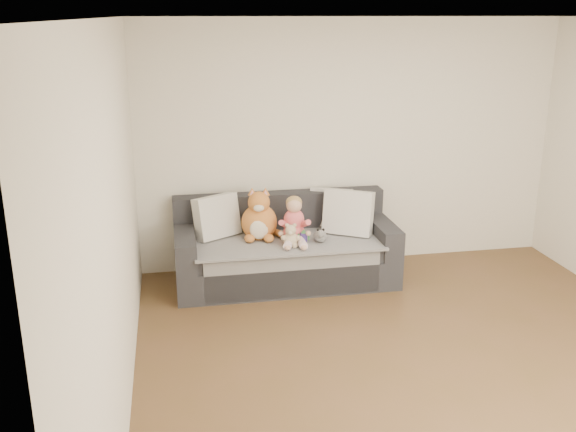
# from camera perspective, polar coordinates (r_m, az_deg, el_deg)

# --- Properties ---
(room_shell) EXTENTS (5.00, 5.00, 5.00)m
(room_shell) POSITION_cam_1_polar(r_m,az_deg,el_deg) (4.94, 12.21, 1.61)
(room_shell) COLOR brown
(room_shell) RESTS_ON ground
(sofa) EXTENTS (2.20, 0.94, 0.85)m
(sofa) POSITION_cam_1_polar(r_m,az_deg,el_deg) (6.54, -0.31, -3.19)
(sofa) COLOR #242529
(sofa) RESTS_ON ground
(cushion_left) EXTENTS (0.51, 0.41, 0.44)m
(cushion_left) POSITION_cam_1_polar(r_m,az_deg,el_deg) (6.45, -6.35, -0.05)
(cushion_left) COLOR silver
(cushion_left) RESTS_ON sofa
(cushion_right_back) EXTENTS (0.48, 0.36, 0.41)m
(cushion_right_back) POSITION_cam_1_polar(r_m,az_deg,el_deg) (6.77, 3.83, 0.76)
(cushion_right_back) COLOR silver
(cushion_right_back) RESTS_ON sofa
(cushion_right_front) EXTENTS (0.54, 0.44, 0.47)m
(cushion_right_front) POSITION_cam_1_polar(r_m,az_deg,el_deg) (6.53, 5.38, 0.31)
(cushion_right_front) COLOR silver
(cushion_right_front) RESTS_ON sofa
(toddler) EXTENTS (0.32, 0.46, 0.45)m
(toddler) POSITION_cam_1_polar(r_m,az_deg,el_deg) (6.31, 0.55, -0.57)
(toddler) COLOR #E76751
(toddler) RESTS_ON sofa
(plush_cat) EXTENTS (0.43, 0.37, 0.55)m
(plush_cat) POSITION_cam_1_polar(r_m,az_deg,el_deg) (6.38, -2.56, -0.30)
(plush_cat) COLOR #BB6C29
(plush_cat) RESTS_ON sofa
(teddy_bear) EXTENTS (0.19, 0.15, 0.24)m
(teddy_bear) POSITION_cam_1_polar(r_m,az_deg,el_deg) (6.18, 0.24, -1.90)
(teddy_bear) COLOR tan
(teddy_bear) RESTS_ON sofa
(plush_cow) EXTENTS (0.13, 0.20, 0.16)m
(plush_cow) POSITION_cam_1_polar(r_m,az_deg,el_deg) (6.31, 2.87, -1.76)
(plush_cow) COLOR white
(plush_cow) RESTS_ON sofa
(sippy_cup) EXTENTS (0.12, 0.08, 0.13)m
(sippy_cup) POSITION_cam_1_polar(r_m,az_deg,el_deg) (6.30, 1.40, -1.77)
(sippy_cup) COLOR #463591
(sippy_cup) RESTS_ON sofa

